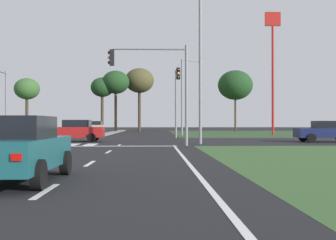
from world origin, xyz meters
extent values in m
plane|color=black|center=(0.00, 30.00, 0.00)|extent=(200.00, 200.00, 0.00)
cube|color=#2D4C28|center=(25.50, 54.50, 0.00)|extent=(35.00, 35.00, 0.01)
cube|color=gray|center=(0.00, 55.00, 0.07)|extent=(1.20, 36.00, 0.14)
cube|color=silver|center=(3.50, 5.96, 0.01)|extent=(0.14, 2.00, 0.01)
cube|color=silver|center=(3.50, 11.96, 0.01)|extent=(0.14, 2.00, 0.01)
cube|color=silver|center=(3.50, 17.96, 0.01)|extent=(0.14, 2.00, 0.01)
cube|color=silver|center=(3.50, 23.96, 0.01)|extent=(0.14, 2.00, 0.01)
cube|color=silver|center=(6.85, 12.00, 0.01)|extent=(0.14, 24.00, 0.01)
cube|color=silver|center=(3.80, 23.00, 0.01)|extent=(6.40, 0.50, 0.01)
cube|color=silver|center=(-2.95, 24.80, 0.01)|extent=(0.70, 2.80, 0.01)
cube|color=silver|center=(-1.80, 24.80, 0.01)|extent=(0.70, 2.80, 0.01)
cube|color=silver|center=(-0.65, 24.80, 0.01)|extent=(0.70, 2.80, 0.01)
cube|color=silver|center=(0.50, 24.80, 0.01)|extent=(0.70, 2.80, 0.01)
cube|color=silver|center=(1.65, 24.80, 0.01)|extent=(0.70, 2.80, 0.01)
cube|color=#19565B|center=(2.45, 7.45, 0.67)|extent=(1.75, 4.23, 0.70)
cube|color=black|center=(2.45, 7.30, 1.28)|extent=(1.54, 1.94, 0.52)
cube|color=red|center=(3.11, 5.31, 0.74)|extent=(0.20, 0.04, 0.14)
cylinder|color=black|center=(3.32, 8.80, 0.32)|extent=(0.22, 0.64, 0.64)
cylinder|color=black|center=(3.32, 6.09, 0.32)|extent=(0.22, 0.64, 0.64)
cube|color=#BCAD8E|center=(-2.33, 56.40, 0.70)|extent=(1.83, 4.38, 0.76)
cube|color=black|center=(-2.33, 56.55, 1.34)|extent=(1.61, 2.02, 0.52)
cube|color=red|center=(-1.64, 58.61, 0.78)|extent=(0.20, 0.04, 0.14)
cube|color=red|center=(-3.03, 58.61, 0.78)|extent=(0.20, 0.04, 0.14)
cylinder|color=black|center=(-1.42, 55.00, 0.32)|extent=(0.22, 0.64, 0.64)
cylinder|color=black|center=(-3.25, 55.00, 0.32)|extent=(0.22, 0.64, 0.64)
cylinder|color=black|center=(-1.42, 57.80, 0.32)|extent=(0.22, 0.64, 0.64)
cylinder|color=black|center=(-3.25, 57.80, 0.32)|extent=(0.22, 0.64, 0.64)
cube|color=#161E47|center=(17.99, 28.18, 0.66)|extent=(4.27, 1.74, 0.68)
cube|color=black|center=(18.14, 28.18, 1.26)|extent=(1.97, 1.53, 0.52)
cylinder|color=black|center=(16.62, 27.32, 0.32)|extent=(0.64, 0.22, 0.64)
cylinder|color=black|center=(16.62, 29.05, 0.32)|extent=(0.64, 0.22, 0.64)
cube|color=#A31919|center=(-0.14, 29.30, 0.70)|extent=(4.12, 1.81, 0.75)
cube|color=black|center=(0.01, 29.30, 1.33)|extent=(1.90, 1.59, 0.52)
cube|color=red|center=(1.94, 28.61, 0.77)|extent=(0.04, 0.20, 0.14)
cube|color=red|center=(1.94, 29.99, 0.77)|extent=(0.04, 0.20, 0.14)
cylinder|color=black|center=(-1.46, 28.40, 0.32)|extent=(0.64, 0.22, 0.64)
cylinder|color=black|center=(-1.46, 30.20, 0.32)|extent=(0.64, 0.22, 0.64)
cylinder|color=black|center=(1.18, 28.40, 0.32)|extent=(0.64, 0.22, 0.64)
cylinder|color=black|center=(1.18, 30.20, 0.32)|extent=(0.64, 0.22, 0.64)
cylinder|color=gray|center=(7.60, 23.40, 3.04)|extent=(0.18, 0.18, 6.07)
cylinder|color=gray|center=(5.36, 23.40, 5.82)|extent=(4.48, 0.12, 0.12)
cube|color=black|center=(3.12, 23.40, 5.30)|extent=(0.26, 0.32, 0.95)
sphere|color=#360503|center=(2.96, 23.40, 5.60)|extent=(0.20, 0.20, 0.20)
sphere|color=orange|center=(2.96, 23.40, 5.30)|extent=(0.20, 0.20, 0.20)
sphere|color=black|center=(2.96, 23.40, 5.00)|extent=(0.20, 0.20, 0.20)
cylinder|color=gray|center=(-7.60, 36.60, 3.02)|extent=(0.18, 0.18, 6.04)
cylinder|color=gray|center=(7.60, 36.60, 3.08)|extent=(0.18, 0.18, 6.17)
cylinder|color=gray|center=(7.60, 34.66, 5.92)|extent=(0.12, 3.88, 0.12)
cube|color=black|center=(7.60, 32.72, 5.39)|extent=(0.32, 0.26, 0.95)
sphere|color=#360503|center=(7.60, 32.56, 5.69)|extent=(0.20, 0.20, 0.20)
sphere|color=orange|center=(7.60, 32.56, 5.39)|extent=(0.20, 0.20, 0.20)
sphere|color=black|center=(7.60, 32.56, 5.09)|extent=(0.20, 0.20, 0.20)
cylinder|color=gray|center=(8.64, 25.32, 5.19)|extent=(0.20, 0.20, 10.37)
cylinder|color=gray|center=(8.64, 44.64, 4.16)|extent=(0.20, 0.20, 8.31)
cylinder|color=gray|center=(9.72, 45.14, 8.21)|extent=(2.19, 1.08, 0.10)
ellipsoid|color=#B2B2A8|center=(10.79, 45.64, 8.11)|extent=(0.56, 0.28, 0.20)
cylinder|color=red|center=(19.40, 47.58, 6.33)|extent=(0.28, 0.28, 12.65)
cube|color=red|center=(19.40, 47.58, 13.45)|extent=(1.80, 0.30, 1.60)
torus|color=yellow|center=(19.00, 47.75, 13.45)|extent=(0.96, 0.16, 0.96)
torus|color=yellow|center=(19.79, 47.75, 13.45)|extent=(0.96, 0.16, 0.96)
cylinder|color=#423323|center=(-13.87, 64.60, 2.76)|extent=(0.46, 0.46, 5.51)
ellipsoid|color=#38602D|center=(-13.87, 64.60, 6.57)|extent=(3.85, 3.85, 3.27)
cylinder|color=#423323|center=(-2.22, 63.01, 2.88)|extent=(0.43, 0.43, 5.76)
ellipsoid|color=#1E421E|center=(-2.22, 63.01, 6.71)|extent=(3.45, 3.45, 2.93)
cylinder|color=#423323|center=(-0.18, 62.83, 3.17)|extent=(0.39, 0.39, 6.33)
ellipsoid|color=#1E421E|center=(-0.18, 62.83, 7.45)|extent=(4.08, 4.08, 3.46)
cylinder|color=#423323|center=(3.26, 65.54, 3.36)|extent=(0.44, 0.44, 6.73)
ellipsoid|color=#4C4728|center=(3.26, 65.54, 7.97)|extent=(4.52, 4.52, 3.84)
cylinder|color=#423323|center=(18.10, 64.38, 2.86)|extent=(0.29, 0.29, 5.72)
ellipsoid|color=#1E421E|center=(18.10, 64.38, 7.19)|extent=(5.36, 5.36, 4.56)
camera|label=1|loc=(5.71, -2.99, 1.39)|focal=46.97mm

